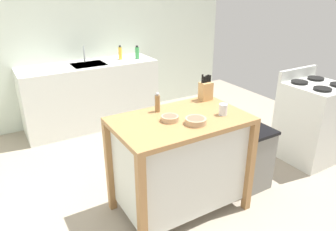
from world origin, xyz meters
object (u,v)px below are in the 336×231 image
(knife_block, at_px, (206,90))
(pepper_grinder, at_px, (157,103))
(bowl_stoneware_deep, at_px, (196,121))
(bottle_hand_soap, at_px, (120,53))
(trash_bin, at_px, (253,159))
(bowl_ceramic_wide, at_px, (170,118))
(stove, at_px, (311,122))
(sink_faucet, at_px, (84,54))
(bottle_spray_cleaner, at_px, (137,53))
(kitchen_island, at_px, (180,160))
(drinking_cup, at_px, (223,109))

(knife_block, bearing_deg, pepper_grinder, -177.49)
(bowl_stoneware_deep, distance_m, bottle_hand_soap, 2.42)
(pepper_grinder, height_order, trash_bin, pepper_grinder)
(bowl_ceramic_wide, distance_m, stove, 1.95)
(sink_faucet, height_order, stove, sink_faucet)
(bottle_spray_cleaner, bearing_deg, bowl_ceramic_wide, -109.18)
(bowl_stoneware_deep, bearing_deg, sink_faucet, 92.49)
(bowl_stoneware_deep, relative_size, stove, 0.16)
(pepper_grinder, xyz_separation_m, bottle_spray_cleaner, (0.73, 1.91, 0.01))
(bowl_ceramic_wide, height_order, sink_faucet, sink_faucet)
(trash_bin, height_order, bottle_spray_cleaner, bottle_spray_cleaner)
(pepper_grinder, bearing_deg, bowl_ceramic_wide, -93.01)
(bowl_stoneware_deep, relative_size, bowl_ceramic_wide, 1.20)
(trash_bin, bearing_deg, kitchen_island, 173.13)
(knife_block, distance_m, trash_bin, 0.84)
(knife_block, xyz_separation_m, drinking_cup, (-0.10, -0.37, -0.04))
(kitchen_island, distance_m, pepper_grinder, 0.53)
(sink_faucet, distance_m, bottle_spray_cleaner, 0.74)
(bottle_hand_soap, bearing_deg, trash_bin, -80.81)
(trash_bin, relative_size, sink_faucet, 2.86)
(bottle_hand_soap, xyz_separation_m, stove, (1.37, -2.23, -0.53))
(knife_block, distance_m, bottle_hand_soap, 1.99)
(bottle_hand_soap, bearing_deg, knife_block, -89.53)
(kitchen_island, bearing_deg, stove, 0.14)
(kitchen_island, bearing_deg, pepper_grinder, 112.43)
(kitchen_island, distance_m, sink_faucet, 2.40)
(bowl_stoneware_deep, distance_m, sink_faucet, 2.50)
(kitchen_island, height_order, bottle_hand_soap, bottle_hand_soap)
(bowl_stoneware_deep, height_order, bowl_ceramic_wide, bowl_stoneware_deep)
(bowl_ceramic_wide, bearing_deg, drinking_cup, -15.23)
(sink_faucet, xyz_separation_m, stove, (1.85, -2.34, -0.55))
(pepper_grinder, xyz_separation_m, sink_faucet, (0.02, 2.12, 0.03))
(kitchen_island, relative_size, bowl_ceramic_wide, 7.96)
(stove, bearing_deg, trash_bin, -174.23)
(sink_faucet, bearing_deg, bowl_ceramic_wide, -90.84)
(kitchen_island, distance_m, bowl_stoneware_deep, 0.45)
(knife_block, bearing_deg, bottle_spray_cleaner, 83.80)
(knife_block, xyz_separation_m, trash_bin, (0.36, -0.34, -0.68))
(knife_block, relative_size, trash_bin, 0.40)
(sink_faucet, bearing_deg, bowl_stoneware_deep, -87.51)
(bowl_stoneware_deep, xyz_separation_m, pepper_grinder, (-0.13, 0.38, 0.06))
(drinking_cup, relative_size, bottle_spray_cleaner, 0.50)
(kitchen_island, distance_m, trash_bin, 0.82)
(bowl_stoneware_deep, relative_size, bottle_spray_cleaner, 0.87)
(bottle_hand_soap, bearing_deg, bowl_ceramic_wide, -103.15)
(kitchen_island, bearing_deg, bowl_ceramic_wide, -179.15)
(kitchen_island, xyz_separation_m, trash_bin, (0.79, -0.10, -0.19))
(bowl_ceramic_wide, distance_m, drinking_cup, 0.46)
(bowl_ceramic_wide, bearing_deg, bottle_spray_cleaner, 70.82)
(pepper_grinder, bearing_deg, sink_faucet, 89.38)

